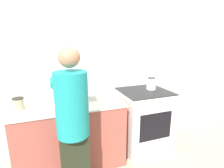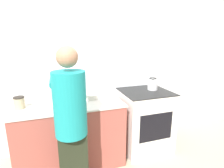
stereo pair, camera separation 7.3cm
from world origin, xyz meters
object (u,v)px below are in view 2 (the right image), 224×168
at_px(cutting_board, 65,105).
at_px(bowl_prep, 91,97).
at_px(kettle, 153,85).
at_px(knife, 66,104).
at_px(person, 71,122).
at_px(canister_jar, 19,103).
at_px(oven, 144,120).

relative_size(cutting_board, bowl_prep, 2.07).
bearing_deg(kettle, knife, -175.07).
height_order(person, bowl_prep, person).
bearing_deg(canister_jar, bowl_prep, 5.33).
xyz_separation_m(cutting_board, canister_jar, (-0.53, 0.07, 0.07)).
relative_size(oven, cutting_board, 2.64).
height_order(person, kettle, person).
height_order(oven, bowl_prep, bowl_prep).
distance_m(knife, canister_jar, 0.54).
relative_size(oven, person, 0.57).
bearing_deg(kettle, bowl_prep, 178.07).
height_order(oven, canister_jar, canister_jar).
bearing_deg(bowl_prep, canister_jar, -174.67).
bearing_deg(knife, canister_jar, -169.24).
relative_size(person, canister_jar, 11.09).
bearing_deg(cutting_board, kettle, 5.35).
height_order(oven, knife, oven).
distance_m(oven, knife, 1.25).
bearing_deg(cutting_board, person, -87.85).
height_order(cutting_board, kettle, kettle).
xyz_separation_m(kettle, canister_jar, (-1.86, -0.05, -0.06)).
bearing_deg(cutting_board, canister_jar, 172.11).
bearing_deg(cutting_board, knife, 51.67).
relative_size(kettle, canister_jar, 1.25).
bearing_deg(oven, bowl_prep, 174.50).
distance_m(oven, cutting_board, 1.26).
xyz_separation_m(cutting_board, bowl_prep, (0.37, 0.16, 0.02)).
bearing_deg(canister_jar, cutting_board, -7.89).
relative_size(knife, bowl_prep, 1.27).
bearing_deg(bowl_prep, cutting_board, -156.79).
distance_m(person, cutting_board, 0.51).
relative_size(person, bowl_prep, 9.58).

